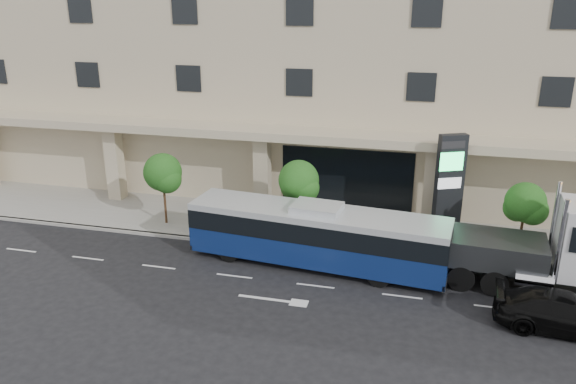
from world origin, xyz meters
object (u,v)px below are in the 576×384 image
at_px(city_bus, 316,235).
at_px(tow_truck, 560,252).
at_px(black_sedan, 564,313).
at_px(signage_pylon, 449,188).

height_order(city_bus, tow_truck, tow_truck).
height_order(black_sedan, signage_pylon, signage_pylon).
xyz_separation_m(tow_truck, signage_pylon, (-4.82, 4.47, 1.14)).
bearing_deg(city_bus, black_sedan, -11.01).
bearing_deg(city_bus, signage_pylon, 40.98).
bearing_deg(tow_truck, signage_pylon, 141.62).
distance_m(city_bus, tow_truck, 11.12).
height_order(city_bus, signage_pylon, signage_pylon).
xyz_separation_m(city_bus, signage_pylon, (6.29, 4.41, 1.50)).
xyz_separation_m(city_bus, black_sedan, (10.85, -3.30, -0.87)).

